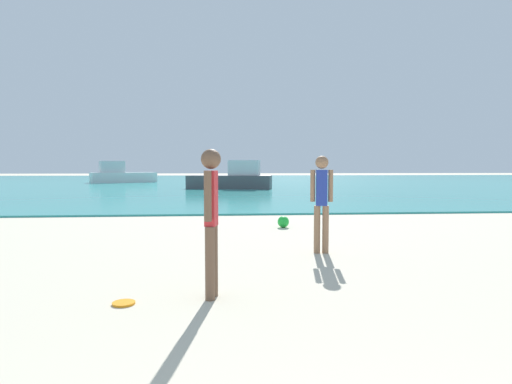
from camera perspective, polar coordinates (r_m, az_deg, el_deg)
The scene contains 7 objects.
water at distance 43.25m, azimuth -3.41°, elevation 1.41°, with size 160.00×60.00×0.06m, color teal.
person_standing at distance 4.91m, azimuth -6.04°, elevation -2.96°, with size 0.23×0.39×1.73m.
frisbee at distance 5.08m, azimuth -17.37°, elevation -14.08°, with size 0.25×0.25×0.03m, color orange.
person_distant at distance 7.54m, azimuth 8.81°, elevation -0.81°, with size 0.39×0.23×1.72m.
boat_near at distance 28.51m, azimuth -3.14°, elevation 1.77°, with size 5.83×2.91×1.90m.
boat_far at distance 41.85m, azimuth -17.68°, elevation 2.18°, with size 6.11×4.25×2.00m.
beach_ball at distance 10.70m, azimuth 3.69°, elevation -4.02°, with size 0.29×0.29×0.29m, color green.
Camera 1 is at (-1.00, 0.48, 1.52)m, focal length 29.74 mm.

